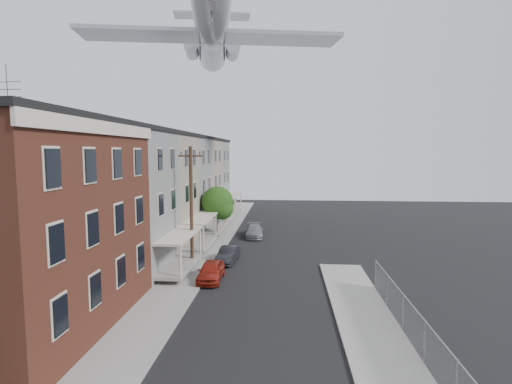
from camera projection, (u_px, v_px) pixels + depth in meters
The scene contains 17 objects.
sidewalk_left at pixel (209, 247), 35.89m from camera, with size 3.00×62.00×0.12m, color gray.
sidewalk_right at pixel (380, 351), 17.21m from camera, with size 3.00×26.00×0.12m, color gray.
curb_left at pixel (225, 247), 35.78m from camera, with size 0.15×62.00×0.14m, color gray.
curb_right at pixel (346, 349), 17.32m from camera, with size 0.15×26.00×0.14m, color gray.
corner_building at pixel (5, 224), 19.00m from camera, with size 10.31×12.30×12.15m.
row_house_a at pixel (98, 201), 28.43m from camera, with size 11.98×7.00×10.30m.
row_house_b at pixel (135, 191), 35.37m from camera, with size 11.98×7.00×10.30m.
row_house_c at pixel (160, 185), 42.32m from camera, with size 11.98×7.00×10.30m.
row_house_d at pixel (178, 180), 49.26m from camera, with size 11.98×7.00×10.30m.
row_house_e at pixel (191, 176), 56.20m from camera, with size 11.98×7.00×10.30m.
chainlink_fence at pixel (425, 342), 16.01m from camera, with size 0.06×18.06×1.90m.
utility_pole at pixel (191, 205), 29.48m from camera, with size 1.80×0.26×9.00m.
street_tree at pixel (219, 204), 39.43m from camera, with size 3.22×3.20×5.20m.
car_near at pixel (211, 271), 26.72m from camera, with size 1.53×3.80×1.30m, color maroon.
car_mid at pixel (228, 255), 31.15m from camera, with size 1.26×3.60×1.19m, color black.
car_far at pixel (254, 231), 40.34m from camera, with size 1.71×4.19×1.22m, color gray.
airplane at pixel (212, 32), 38.48m from camera, with size 23.95×27.36×7.86m.
Camera 1 is at (1.39, -10.79, 8.62)m, focal length 28.00 mm.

